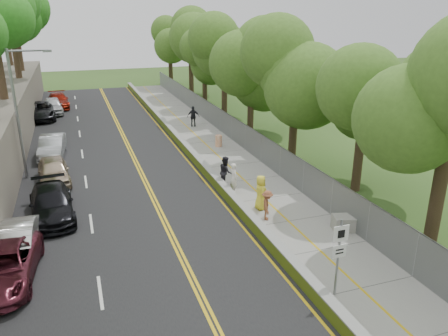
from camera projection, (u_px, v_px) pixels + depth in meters
name	position (u px, v px, depth m)	size (l,w,h in m)	color
ground	(274.00, 260.00, 18.63)	(140.00, 140.00, 0.00)	#33511E
road	(111.00, 164.00, 30.30)	(11.20, 66.00, 0.04)	black
sidewalk	(219.00, 153.00, 32.75)	(4.20, 66.00, 0.05)	gray
jersey_barrier	(190.00, 152.00, 31.95)	(0.42, 66.00, 0.60)	#BAF21E
chainlink_fence	(245.00, 138.00, 33.07)	(0.04, 66.00, 2.00)	slate
trees_fenceside	(277.00, 55.00, 31.77)	(7.00, 66.00, 14.00)	#4F7E29
streetlight	(20.00, 106.00, 26.29)	(2.52, 0.22, 8.00)	gray
signpost	(339.00, 249.00, 15.60)	(0.62, 0.09, 3.10)	gray
construction_barrel	(219.00, 141.00, 34.06)	(0.54, 0.54, 0.89)	orange
concrete_block	(344.00, 223.00, 20.97)	(1.08, 0.81, 0.72)	gray
car_1	(16.00, 244.00, 18.43)	(1.48, 4.26, 1.40)	silver
car_2	(4.00, 266.00, 16.80)	(2.30, 4.99, 1.39)	#561C29
car_3	(52.00, 204.00, 22.19)	(2.08, 5.11, 1.48)	black
car_4	(54.00, 171.00, 26.73)	(1.78, 4.43, 1.51)	tan
car_5	(52.00, 146.00, 31.60)	(1.61, 4.61, 1.52)	#9FA2A5
car_6	(40.00, 111.00, 42.68)	(2.73, 5.92, 1.65)	black
car_7	(58.00, 101.00, 47.77)	(2.17, 5.33, 1.55)	maroon
car_8	(52.00, 106.00, 45.03)	(1.93, 4.79, 1.63)	silver
painter_0	(261.00, 192.00, 23.05)	(0.92, 0.60, 1.88)	yellow
painter_1	(234.00, 178.00, 25.06)	(0.67, 0.44, 1.83)	white
painter_2	(226.00, 172.00, 26.02)	(0.92, 0.71, 1.89)	black
painter_3	(267.00, 205.00, 21.90)	(1.01, 0.58, 1.56)	#955335
person_far	(193.00, 116.00, 39.80)	(1.10, 0.46, 1.88)	black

